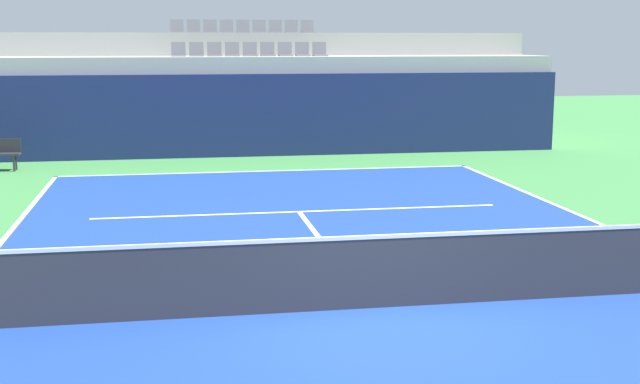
% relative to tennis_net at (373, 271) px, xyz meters
% --- Properties ---
extents(ground_plane, '(80.00, 80.00, 0.00)m').
position_rel_tennis_net_xyz_m(ground_plane, '(0.00, 0.00, -0.51)').
color(ground_plane, '#387A3D').
extents(court_surface, '(11.00, 24.00, 0.01)m').
position_rel_tennis_net_xyz_m(court_surface, '(0.00, 0.00, -0.50)').
color(court_surface, navy).
rests_on(court_surface, ground_plane).
extents(baseline_far, '(11.00, 0.10, 0.00)m').
position_rel_tennis_net_xyz_m(baseline_far, '(0.00, 11.95, -0.50)').
color(baseline_far, white).
rests_on(baseline_far, court_surface).
extents(service_line_far, '(8.26, 0.10, 0.00)m').
position_rel_tennis_net_xyz_m(service_line_far, '(0.00, 6.40, -0.50)').
color(service_line_far, white).
rests_on(service_line_far, court_surface).
extents(centre_service_line, '(0.10, 6.40, 0.00)m').
position_rel_tennis_net_xyz_m(centre_service_line, '(0.00, 3.20, -0.50)').
color(centre_service_line, white).
rests_on(centre_service_line, court_surface).
extents(back_wall, '(18.92, 0.30, 2.46)m').
position_rel_tennis_net_xyz_m(back_wall, '(0.00, 15.10, 0.72)').
color(back_wall, navy).
rests_on(back_wall, ground_plane).
extents(stands_tier_lower, '(18.92, 2.40, 2.95)m').
position_rel_tennis_net_xyz_m(stands_tier_lower, '(0.00, 16.45, 0.97)').
color(stands_tier_lower, '#9E9E99').
rests_on(stands_tier_lower, ground_plane).
extents(stands_tier_upper, '(18.92, 2.40, 3.69)m').
position_rel_tennis_net_xyz_m(stands_tier_upper, '(0.00, 18.85, 1.34)').
color(stands_tier_upper, '#9E9E99').
rests_on(stands_tier_upper, ground_plane).
extents(seating_row_lower, '(4.86, 0.44, 0.44)m').
position_rel_tennis_net_xyz_m(seating_row_lower, '(0.00, 16.54, 2.57)').
color(seating_row_lower, slate).
rests_on(seating_row_lower, stands_tier_lower).
extents(seating_row_upper, '(4.86, 0.44, 0.44)m').
position_rel_tennis_net_xyz_m(seating_row_upper, '(0.00, 18.94, 3.31)').
color(seating_row_upper, slate).
rests_on(seating_row_upper, stands_tier_upper).
extents(tennis_net, '(11.08, 0.08, 1.07)m').
position_rel_tennis_net_xyz_m(tennis_net, '(0.00, 0.00, 0.00)').
color(tennis_net, black).
rests_on(tennis_net, court_surface).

